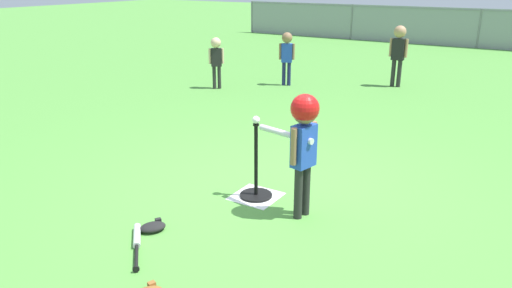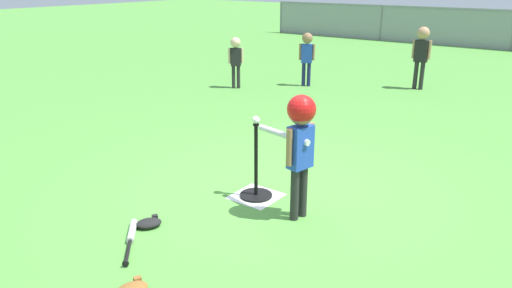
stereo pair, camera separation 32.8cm
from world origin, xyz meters
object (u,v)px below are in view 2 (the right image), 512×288
object	(u,v)px
batting_tee	(256,185)
fielder_near_right	(422,49)
baseball_on_tee	(256,120)
batter_child	(300,132)
fielder_deep_center	(307,52)
fielder_deep_left	(236,56)
spare_bat_silver	(131,235)
glove_near_bats	(149,223)

from	to	relation	value
batting_tee	fielder_near_right	distance (m)	5.74
baseball_on_tee	batter_child	world-z (taller)	batter_child
fielder_deep_center	fielder_deep_left	size ratio (longest dim) A/B	1.06
spare_bat_silver	glove_near_bats	xyz separation A→B (m)	(-0.03, 0.22, 0.01)
fielder_near_right	glove_near_bats	xyz separation A→B (m)	(-0.05, -6.74, -0.72)
batter_child	spare_bat_silver	distance (m)	1.65
spare_bat_silver	fielder_deep_left	bearing A→B (deg)	119.85
batter_child	fielder_near_right	size ratio (longest dim) A/B	0.97
batting_tee	fielder_deep_left	world-z (taller)	fielder_deep_left
batting_tee	spare_bat_silver	xyz separation A→B (m)	(-0.35, -1.26, -0.10)
batting_tee	fielder_near_right	xyz separation A→B (m)	(-0.34, 5.70, 0.63)
fielder_deep_left	spare_bat_silver	world-z (taller)	fielder_deep_left
fielder_near_right	spare_bat_silver	bearing A→B (deg)	-90.12
batting_tee	batter_child	xyz separation A→B (m)	(0.56, -0.12, 0.68)
fielder_deep_left	glove_near_bats	size ratio (longest dim) A/B	3.58
baseball_on_tee	spare_bat_silver	size ratio (longest dim) A/B	0.14
fielder_near_right	fielder_deep_left	bearing A→B (deg)	-144.96
fielder_deep_left	glove_near_bats	world-z (taller)	fielder_deep_left
fielder_deep_center	batter_child	bearing A→B (deg)	-59.96
fielder_deep_center	spare_bat_silver	xyz separation A→B (m)	(1.86, -5.93, -0.64)
batter_child	spare_bat_silver	size ratio (longest dim) A/B	2.20
baseball_on_tee	glove_near_bats	bearing A→B (deg)	-110.46
batting_tee	batter_child	distance (m)	0.89
baseball_on_tee	batter_child	xyz separation A→B (m)	(0.56, -0.12, 0.02)
batter_child	fielder_deep_left	world-z (taller)	batter_child
glove_near_bats	fielder_deep_left	bearing A→B (deg)	120.72
batter_child	fielder_deep_left	xyz separation A→B (m)	(-3.76, 3.81, -0.18)
fielder_near_right	fielder_deep_left	world-z (taller)	fielder_near_right
spare_bat_silver	fielder_deep_center	bearing A→B (deg)	107.38
fielder_near_right	fielder_deep_center	xyz separation A→B (m)	(-1.87, -1.04, -0.09)
batting_tee	glove_near_bats	bearing A→B (deg)	-110.46
fielder_near_right	baseball_on_tee	bearing A→B (deg)	-86.58
fielder_deep_center	fielder_deep_left	world-z (taller)	fielder_deep_center
fielder_deep_center	spare_bat_silver	size ratio (longest dim) A/B	2.01
batter_child	fielder_near_right	bearing A→B (deg)	98.76
fielder_near_right	fielder_deep_left	size ratio (longest dim) A/B	1.21
batter_child	fielder_deep_center	size ratio (longest dim) A/B	1.10
baseball_on_tee	fielder_deep_left	world-z (taller)	fielder_deep_left
baseball_on_tee	batting_tee	bearing A→B (deg)	180.00
batting_tee	spare_bat_silver	bearing A→B (deg)	-105.67
fielder_deep_center	fielder_near_right	bearing A→B (deg)	29.02
baseball_on_tee	fielder_deep_center	xyz separation A→B (m)	(-2.21, 4.66, -0.12)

